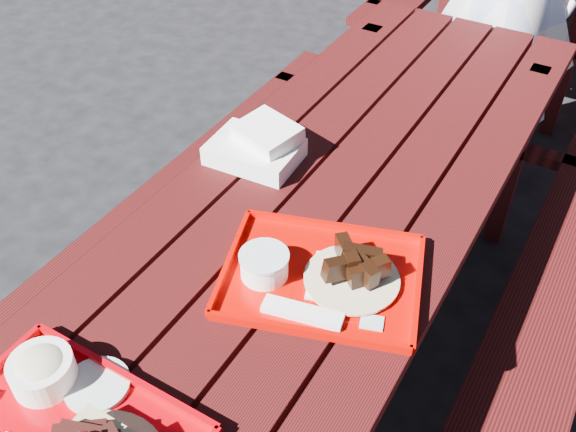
% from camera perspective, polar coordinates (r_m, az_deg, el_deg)
% --- Properties ---
extents(ground, '(60.00, 60.00, 0.00)m').
position_cam_1_polar(ground, '(2.14, 2.11, -14.37)').
color(ground, black).
rests_on(ground, ground).
extents(picnic_table_near, '(1.41, 2.40, 0.75)m').
position_cam_1_polar(picnic_table_near, '(1.70, 2.56, -3.69)').
color(picnic_table_near, '#3E0C0C').
rests_on(picnic_table_near, ground).
extents(far_tray, '(0.50, 0.44, 0.07)m').
position_cam_1_polar(far_tray, '(1.37, 2.66, -5.30)').
color(far_tray, '#C50400').
rests_on(far_tray, picnic_table_near).
extents(white_cloth, '(0.24, 0.20, 0.09)m').
position_cam_1_polar(white_cloth, '(1.70, -2.66, 6.20)').
color(white_cloth, white).
rests_on(white_cloth, picnic_table_near).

